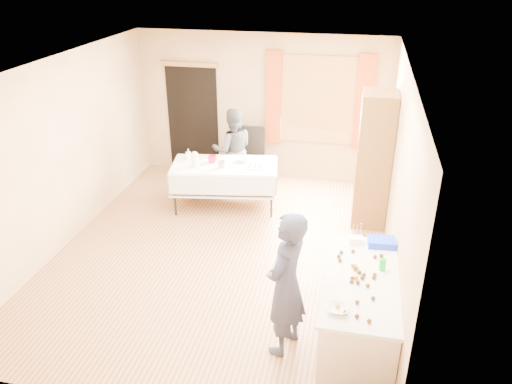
% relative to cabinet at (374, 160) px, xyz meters
% --- Properties ---
extents(floor, '(4.50, 5.50, 0.02)m').
position_rel_cabinet_xyz_m(floor, '(-1.99, -1.31, -1.03)').
color(floor, '#9E7047').
rests_on(floor, ground).
extents(ceiling, '(4.50, 5.50, 0.02)m').
position_rel_cabinet_xyz_m(ceiling, '(-1.99, -1.31, 1.59)').
color(ceiling, white).
rests_on(ceiling, floor).
extents(wall_back, '(4.50, 0.02, 2.60)m').
position_rel_cabinet_xyz_m(wall_back, '(-1.99, 1.45, 0.28)').
color(wall_back, tan).
rests_on(wall_back, floor).
extents(wall_front, '(4.50, 0.02, 2.60)m').
position_rel_cabinet_xyz_m(wall_front, '(-1.99, -4.07, 0.28)').
color(wall_front, tan).
rests_on(wall_front, floor).
extents(wall_left, '(0.02, 5.50, 2.60)m').
position_rel_cabinet_xyz_m(wall_left, '(-4.25, -1.31, 0.28)').
color(wall_left, tan).
rests_on(wall_left, floor).
extents(wall_right, '(0.02, 5.50, 2.60)m').
position_rel_cabinet_xyz_m(wall_right, '(0.27, -1.31, 0.28)').
color(wall_right, tan).
rests_on(wall_right, floor).
extents(window_frame, '(1.32, 0.06, 1.52)m').
position_rel_cabinet_xyz_m(window_frame, '(-0.99, 1.41, 0.48)').
color(window_frame, olive).
rests_on(window_frame, wall_back).
extents(window_pane, '(1.20, 0.02, 1.40)m').
position_rel_cabinet_xyz_m(window_pane, '(-0.99, 1.39, 0.48)').
color(window_pane, white).
rests_on(window_pane, wall_back).
extents(curtain_left, '(0.28, 0.06, 1.65)m').
position_rel_cabinet_xyz_m(curtain_left, '(-1.77, 1.36, 0.48)').
color(curtain_left, '#A7401A').
rests_on(curtain_left, wall_back).
extents(curtain_right, '(0.28, 0.06, 1.65)m').
position_rel_cabinet_xyz_m(curtain_right, '(-0.21, 1.36, 0.48)').
color(curtain_right, '#A7401A').
rests_on(curtain_right, wall_back).
extents(doorway, '(0.95, 0.04, 2.00)m').
position_rel_cabinet_xyz_m(doorway, '(-3.29, 1.42, -0.02)').
color(doorway, black).
rests_on(doorway, floor).
extents(door_lintel, '(1.05, 0.06, 0.08)m').
position_rel_cabinet_xyz_m(door_lintel, '(-3.29, 1.39, 1.00)').
color(door_lintel, olive).
rests_on(door_lintel, wall_back).
extents(cabinet, '(0.50, 0.60, 2.05)m').
position_rel_cabinet_xyz_m(cabinet, '(0.00, 0.00, 0.00)').
color(cabinet, brown).
rests_on(cabinet, floor).
extents(counter, '(0.76, 1.61, 0.91)m').
position_rel_cabinet_xyz_m(counter, '(-0.10, -2.88, -0.57)').
color(counter, beige).
rests_on(counter, floor).
extents(party_table, '(1.81, 1.13, 0.75)m').
position_rel_cabinet_xyz_m(party_table, '(-2.31, 0.03, -0.58)').
color(party_table, black).
rests_on(party_table, floor).
extents(chair, '(0.45, 0.45, 1.03)m').
position_rel_cabinet_xyz_m(chair, '(-2.08, 1.02, -0.72)').
color(chair, black).
rests_on(chair, floor).
extents(girl, '(0.81, 0.73, 1.61)m').
position_rel_cabinet_xyz_m(girl, '(-0.84, -3.00, -0.22)').
color(girl, '#20243E').
rests_on(girl, floor).
extents(woman, '(1.08, 1.02, 1.47)m').
position_rel_cabinet_xyz_m(woman, '(-2.35, 0.71, -0.29)').
color(woman, black).
rests_on(woman, floor).
extents(soda_can, '(0.08, 0.08, 0.12)m').
position_rel_cabinet_xyz_m(soda_can, '(0.09, -2.69, -0.05)').
color(soda_can, '#099D1E').
rests_on(soda_can, counter).
extents(mixing_bowl, '(0.21, 0.21, 0.05)m').
position_rel_cabinet_xyz_m(mixing_bowl, '(-0.31, -3.43, -0.09)').
color(mixing_bowl, white).
rests_on(mixing_bowl, counter).
extents(foam_block, '(0.16, 0.12, 0.08)m').
position_rel_cabinet_xyz_m(foam_block, '(-0.19, -2.23, -0.07)').
color(foam_block, white).
rests_on(foam_block, counter).
extents(blue_basket, '(0.32, 0.23, 0.08)m').
position_rel_cabinet_xyz_m(blue_basket, '(0.09, -2.21, -0.07)').
color(blue_basket, '#1132DB').
rests_on(blue_basket, counter).
extents(pitcher, '(0.13, 0.13, 0.22)m').
position_rel_cabinet_xyz_m(pitcher, '(-2.73, -0.17, -0.16)').
color(pitcher, silver).
rests_on(pitcher, party_table).
extents(cup_red, '(0.19, 0.19, 0.11)m').
position_rel_cabinet_xyz_m(cup_red, '(-2.52, 0.06, -0.22)').
color(cup_red, '#B50B31').
rests_on(cup_red, party_table).
extents(cup_rainbow, '(0.22, 0.22, 0.11)m').
position_rel_cabinet_xyz_m(cup_rainbow, '(-2.32, -0.11, -0.22)').
color(cup_rainbow, red).
rests_on(cup_rainbow, party_table).
extents(small_bowl, '(0.22, 0.22, 0.06)m').
position_rel_cabinet_xyz_m(small_bowl, '(-2.05, 0.20, -0.24)').
color(small_bowl, white).
rests_on(small_bowl, party_table).
extents(pastry_tray, '(0.31, 0.25, 0.02)m').
position_rel_cabinet_xyz_m(pastry_tray, '(-1.80, -0.01, -0.26)').
color(pastry_tray, white).
rests_on(pastry_tray, party_table).
extents(bottle, '(0.15, 0.15, 0.18)m').
position_rel_cabinet_xyz_m(bottle, '(-2.94, 0.10, -0.19)').
color(bottle, white).
rests_on(bottle, party_table).
extents(cake_balls, '(0.48, 1.14, 0.04)m').
position_rel_cabinet_xyz_m(cake_balls, '(-0.14, -2.90, -0.09)').
color(cake_balls, '#3F2314').
rests_on(cake_balls, counter).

